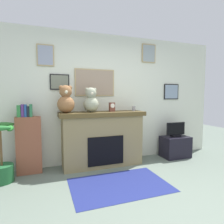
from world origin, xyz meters
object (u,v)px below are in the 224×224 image
object	(u,v)px
candle_jar	(134,109)
teddy_bear_grey	(91,101)
potted_plant	(2,161)
fireplace	(102,138)
bookshelf	(29,143)
mantel_clock	(112,107)
television	(176,130)
teddy_bear_tan	(66,100)
tv_stand	(175,147)

from	to	relation	value
candle_jar	teddy_bear_grey	distance (m)	0.90
potted_plant	fireplace	bearing A→B (deg)	6.35
bookshelf	mantel_clock	size ratio (longest dim) A/B	6.85
television	mantel_clock	distance (m)	1.58
teddy_bear_tan	television	bearing A→B (deg)	-1.15
tv_stand	teddy_bear_grey	bearing A→B (deg)	178.60
fireplace	potted_plant	distance (m)	1.73
fireplace	tv_stand	size ratio (longest dim) A/B	2.74
tv_stand	television	world-z (taller)	television
mantel_clock	teddy_bear_grey	distance (m)	0.43
fireplace	mantel_clock	size ratio (longest dim) A/B	9.23
teddy_bear_tan	teddy_bear_grey	xyz separation A→B (m)	(0.46, 0.00, -0.02)
television	tv_stand	bearing A→B (deg)	90.00
fireplace	mantel_clock	xyz separation A→B (m)	(0.19, -0.02, 0.61)
television	bookshelf	bearing A→B (deg)	178.06
teddy_bear_grey	potted_plant	bearing A→B (deg)	-173.40
mantel_clock	teddy_bear_grey	world-z (taller)	teddy_bear_grey
potted_plant	television	size ratio (longest dim) A/B	2.09
tv_stand	candle_jar	world-z (taller)	candle_jar
potted_plant	tv_stand	world-z (taller)	potted_plant
fireplace	mantel_clock	distance (m)	0.64
fireplace	bookshelf	size ratio (longest dim) A/B	1.35
tv_stand	teddy_bear_grey	size ratio (longest dim) A/B	1.29
candle_jar	teddy_bear_grey	world-z (taller)	teddy_bear_grey
bookshelf	tv_stand	bearing A→B (deg)	-1.91
tv_stand	television	size ratio (longest dim) A/B	1.30
bookshelf	candle_jar	bearing A→B (deg)	-1.53
potted_plant	teddy_bear_tan	world-z (taller)	teddy_bear_tan
bookshelf	television	world-z (taller)	bookshelf
potted_plant	teddy_bear_tan	bearing A→B (deg)	9.52
television	teddy_bear_tan	size ratio (longest dim) A/B	0.92
candle_jar	teddy_bear_grey	size ratio (longest dim) A/B	0.21
fireplace	teddy_bear_grey	distance (m)	0.76
mantel_clock	teddy_bear_tan	bearing A→B (deg)	179.96
fireplace	bookshelf	bearing A→B (deg)	178.47
bookshelf	teddy_bear_tan	world-z (taller)	teddy_bear_tan
potted_plant	teddy_bear_grey	xyz separation A→B (m)	(1.48, 0.17, 0.92)
bookshelf	teddy_bear_grey	bearing A→B (deg)	-2.80
candle_jar	teddy_bear_tan	size ratio (longest dim) A/B	0.20
tv_stand	candle_jar	size ratio (longest dim) A/B	6.17
potted_plant	mantel_clock	world-z (taller)	mantel_clock
fireplace	television	world-z (taller)	fireplace
tv_stand	teddy_bear_tan	bearing A→B (deg)	178.88
mantel_clock	teddy_bear_grey	bearing A→B (deg)	179.92
potted_plant	tv_stand	xyz separation A→B (m)	(3.38, 0.13, -0.11)
bookshelf	teddy_bear_grey	xyz separation A→B (m)	(1.10, -0.05, 0.71)
candle_jar	mantel_clock	xyz separation A→B (m)	(-0.47, -0.00, 0.04)
candle_jar	teddy_bear_tan	xyz separation A→B (m)	(-1.35, -0.00, 0.17)
potted_plant	television	xyz separation A→B (m)	(3.38, 0.12, 0.27)
teddy_bear_grey	candle_jar	bearing A→B (deg)	0.04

